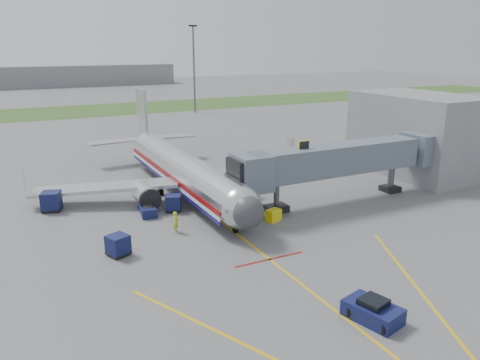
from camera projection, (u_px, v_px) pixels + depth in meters
name	position (u px, v px, depth m)	size (l,w,h in m)	color
ground	(246.00, 241.00, 39.53)	(400.00, 400.00, 0.00)	#565659
grass_strip	(80.00, 111.00, 116.68)	(300.00, 25.00, 0.01)	#2D4C1E
apron_markings	(294.00, 278.00, 33.18)	(21.52, 50.00, 0.01)	gold
airliner	(183.00, 169.00, 51.86)	(32.10, 35.67, 10.25)	silver
jet_bridge	(334.00, 161.00, 48.14)	(25.30, 4.00, 6.90)	slate
terminal	(418.00, 134.00, 59.70)	(10.00, 16.00, 10.00)	slate
light_mast_right	(194.00, 67.00, 111.64)	(2.00, 0.44, 20.40)	#595B60
distant_terminal	(19.00, 77.00, 179.81)	(120.00, 14.00, 8.00)	slate
pushback_tug	(373.00, 311.00, 28.05)	(2.80, 3.72, 1.38)	#0D103B
baggage_cart_a	(173.00, 203.00, 46.44)	(1.99, 1.99, 1.64)	#0D103B
baggage_cart_b	(118.00, 245.00, 36.62)	(2.01, 2.01, 1.66)	#0D103B
baggage_cart_c	(51.00, 201.00, 46.45)	(2.29, 2.29, 1.95)	#0D103B
belt_loader	(147.00, 208.00, 45.87)	(1.87, 4.41, 2.10)	#0D103B
ground_power_cart	(273.00, 215.00, 43.89)	(1.60, 1.31, 1.10)	yellow
ramp_worker	(176.00, 222.00, 41.06)	(0.70, 0.46, 1.93)	#B6C717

